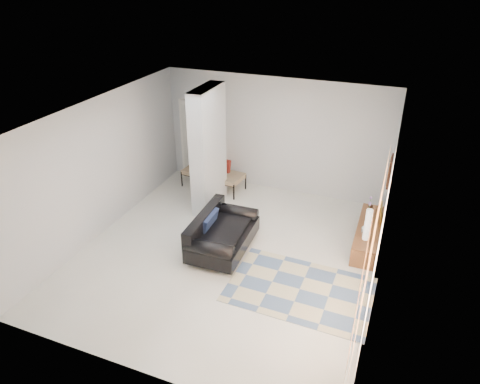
% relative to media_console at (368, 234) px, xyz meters
% --- Properties ---
extents(floor, '(6.00, 6.00, 0.00)m').
position_rel_media_console_xyz_m(floor, '(-2.52, -1.36, -0.20)').
color(floor, silver).
rests_on(floor, ground).
extents(ceiling, '(6.00, 6.00, 0.00)m').
position_rel_media_console_xyz_m(ceiling, '(-2.52, -1.36, 2.60)').
color(ceiling, white).
rests_on(ceiling, wall_back).
extents(wall_back, '(6.00, 0.00, 6.00)m').
position_rel_media_console_xyz_m(wall_back, '(-2.52, 1.64, 1.20)').
color(wall_back, silver).
rests_on(wall_back, ground).
extents(wall_front, '(6.00, 0.00, 6.00)m').
position_rel_media_console_xyz_m(wall_front, '(-2.52, -4.36, 1.20)').
color(wall_front, silver).
rests_on(wall_front, ground).
extents(wall_left, '(0.00, 6.00, 6.00)m').
position_rel_media_console_xyz_m(wall_left, '(-5.27, -1.36, 1.20)').
color(wall_left, silver).
rests_on(wall_left, ground).
extents(wall_right, '(0.00, 6.00, 6.00)m').
position_rel_media_console_xyz_m(wall_right, '(0.23, -1.36, 1.20)').
color(wall_right, silver).
rests_on(wall_right, ground).
extents(partition_column, '(0.35, 1.20, 2.80)m').
position_rel_media_console_xyz_m(partition_column, '(-3.62, 0.24, 1.20)').
color(partition_column, silver).
rests_on(partition_column, floor).
extents(hallway_door, '(0.85, 0.06, 2.04)m').
position_rel_media_console_xyz_m(hallway_door, '(-4.62, 1.60, 0.82)').
color(hallway_door, white).
rests_on(hallway_door, floor).
extents(curtain, '(0.00, 2.55, 2.55)m').
position_rel_media_console_xyz_m(curtain, '(0.15, -2.51, 1.25)').
color(curtain, '#FF9443').
rests_on(curtain, wall_right).
extents(wall_art, '(0.04, 0.45, 0.55)m').
position_rel_media_console_xyz_m(wall_art, '(0.20, -0.00, 1.45)').
color(wall_art, black).
rests_on(wall_art, wall_right).
extents(media_console, '(0.45, 1.83, 0.80)m').
position_rel_media_console_xyz_m(media_console, '(0.00, 0.00, 0.00)').
color(media_console, brown).
rests_on(media_console, floor).
extents(loveseat, '(1.02, 1.69, 0.76)m').
position_rel_media_console_xyz_m(loveseat, '(-2.70, -1.27, 0.15)').
color(loveseat, silver).
rests_on(loveseat, floor).
extents(daybed, '(1.61, 0.82, 0.77)m').
position_rel_media_console_xyz_m(daybed, '(-3.95, 1.12, 0.22)').
color(daybed, black).
rests_on(daybed, floor).
extents(area_rug, '(2.49, 1.70, 0.01)m').
position_rel_media_console_xyz_m(area_rug, '(-0.92, -1.89, -0.20)').
color(area_rug, beige).
rests_on(area_rug, floor).
extents(cylinder_lamp, '(0.12, 0.12, 0.64)m').
position_rel_media_console_xyz_m(cylinder_lamp, '(-0.02, -0.49, 0.52)').
color(cylinder_lamp, white).
rests_on(cylinder_lamp, media_console).
extents(bronze_figurine, '(0.12, 0.12, 0.24)m').
position_rel_media_console_xyz_m(bronze_figurine, '(-0.05, 0.45, 0.32)').
color(bronze_figurine, '#331F16').
rests_on(bronze_figurine, media_console).
extents(vase, '(0.18, 0.18, 0.17)m').
position_rel_media_console_xyz_m(vase, '(-0.05, -0.23, 0.28)').
color(vase, white).
rests_on(vase, media_console).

